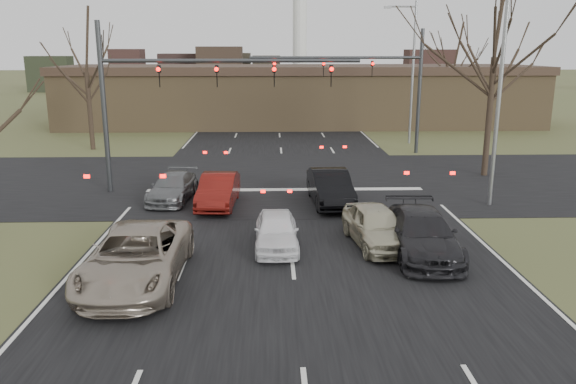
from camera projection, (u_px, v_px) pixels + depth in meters
name	position (u px, v px, depth m)	size (l,w,h in m)	color
ground	(297.00, 309.00, 14.95)	(360.00, 360.00, 0.00)	#4C542D
road_main	(276.00, 102.00, 73.07)	(14.00, 300.00, 0.02)	black
road_cross	(284.00, 181.00, 29.48)	(200.00, 14.00, 0.02)	black
building	(300.00, 95.00, 51.16)	(42.40, 10.40, 5.30)	olive
mast_arm_near	(173.00, 86.00, 26.14)	(12.12, 0.24, 8.00)	#383A3D
mast_arm_far	(377.00, 76.00, 36.17)	(11.12, 0.24, 8.00)	#383A3D
streetlight_right_near	(497.00, 77.00, 23.51)	(2.34, 0.25, 10.00)	gray
streetlight_right_far	(411.00, 66.00, 39.99)	(2.34, 0.25, 10.00)	gray
tree_right_near	(499.00, 5.00, 28.57)	(6.90, 6.90, 11.50)	black
tree_left_far	(84.00, 39.00, 36.98)	(5.70, 5.70, 9.50)	black
tree_right_far	(455.00, 46.00, 47.57)	(5.40, 5.40, 9.00)	black
car_silver_suv	(136.00, 257.00, 16.47)	(2.67, 5.79, 1.61)	#A29583
car_white_sedan	(276.00, 231.00, 19.38)	(1.48, 3.69, 1.26)	white
car_black_hatch	(330.00, 187.00, 24.92)	(1.60, 4.60, 1.51)	black
car_charcoal_sedan	(422.00, 234.00, 18.74)	(2.05, 5.04, 1.46)	black
car_grey_ahead	(173.00, 187.00, 25.57)	(1.71, 4.20, 1.22)	slate
car_red_ahead	(218.00, 190.00, 24.62)	(1.49, 4.27, 1.41)	#5E110D
car_silver_ahead	(376.00, 226.00, 19.63)	(1.69, 4.19, 1.43)	#BBB697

